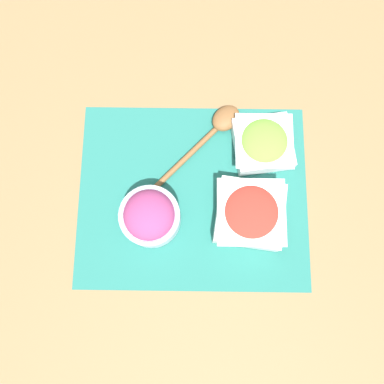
% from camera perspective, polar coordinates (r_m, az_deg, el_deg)
% --- Properties ---
extents(ground_plane, '(3.00, 3.00, 0.00)m').
position_cam_1_polar(ground_plane, '(0.80, -0.00, -0.50)').
color(ground_plane, olive).
extents(placemat, '(0.48, 0.40, 0.00)m').
position_cam_1_polar(placemat, '(0.80, -0.00, -0.47)').
color(placemat, '#236B60').
rests_on(placemat, ground_plane).
extents(onion_bowl, '(0.12, 0.12, 0.09)m').
position_cam_1_polar(onion_bowl, '(0.74, -6.55, -3.70)').
color(onion_bowl, silver).
rests_on(onion_bowl, placemat).
extents(tomato_bowl, '(0.15, 0.15, 0.06)m').
position_cam_1_polar(tomato_bowl, '(0.76, 8.67, -3.24)').
color(tomato_bowl, white).
rests_on(tomato_bowl, placemat).
extents(lettuce_bowl, '(0.13, 0.13, 0.06)m').
position_cam_1_polar(lettuce_bowl, '(0.81, 10.67, 7.37)').
color(lettuce_bowl, white).
rests_on(lettuce_bowl, placemat).
extents(wooden_spoon, '(0.20, 0.21, 0.03)m').
position_cam_1_polar(wooden_spoon, '(0.83, 3.68, 9.82)').
color(wooden_spoon, brown).
rests_on(wooden_spoon, placemat).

